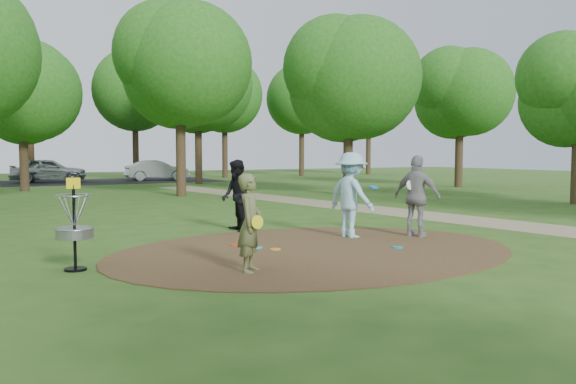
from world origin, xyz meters
name	(u,v)px	position (x,y,z in m)	size (l,w,h in m)	color
ground	(317,251)	(0.00, 0.00, 0.00)	(100.00, 100.00, 0.00)	#2D5119
dirt_clearing	(317,250)	(0.00, 0.00, 0.01)	(8.40, 8.40, 0.02)	#47301C
footpath	(474,221)	(6.50, 2.00, 0.01)	(2.00, 40.00, 0.01)	#8C7A5B
parking_lot	(114,181)	(2.00, 30.00, 0.00)	(14.00, 8.00, 0.01)	black
player_observer_with_disc	(250,223)	(-2.01, -1.23, 0.81)	(0.67, 0.70, 1.62)	#61663B
player_throwing_with_disc	(351,195)	(1.59, 1.10, 0.98)	(1.27, 1.39, 1.96)	#9AD1E6
player_walking_with_disc	(237,196)	(-0.33, 3.25, 0.89)	(0.74, 0.91, 1.79)	black
player_waiting_with_disc	(417,196)	(2.97, 0.44, 0.95)	(0.87, 1.20, 1.90)	gray
disc_ground_cyan	(257,248)	(-0.96, 0.74, 0.03)	(0.22, 0.22, 0.02)	#17BAB4
disc_ground_blue	(398,247)	(1.57, -0.59, 0.03)	(0.22, 0.22, 0.02)	#0C86CE
disc_ground_red	(236,245)	(-1.21, 1.28, 0.03)	(0.22, 0.22, 0.02)	red
car_left	(49,170)	(-2.06, 30.60, 0.80)	(1.90, 4.72, 1.61)	#A3A7AB
car_right	(157,170)	(4.93, 29.70, 0.71)	(1.51, 4.34, 1.43)	#ACB1B4
disc_ground_orange	(275,249)	(-0.72, 0.39, 0.03)	(0.22, 0.22, 0.02)	orange
disc_golf_basket	(74,218)	(-4.50, 0.30, 0.87)	(0.63, 0.63, 1.54)	black
tree_ring	(220,62)	(1.66, 9.27, 5.15)	(36.57, 45.40, 8.90)	#332316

